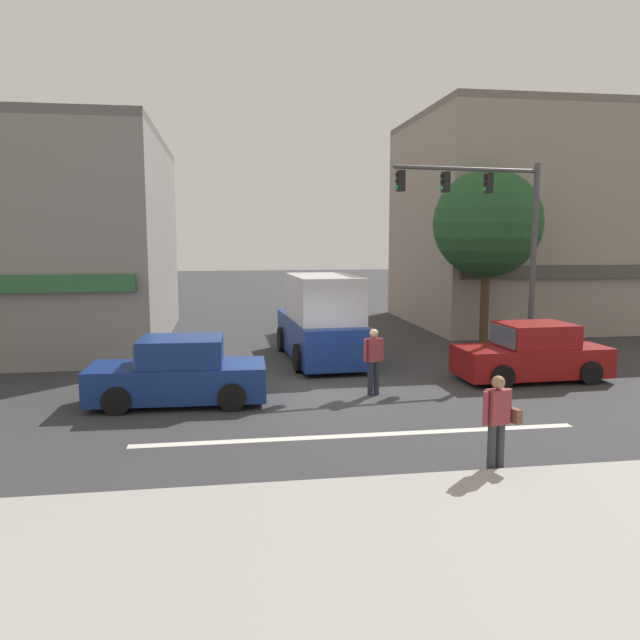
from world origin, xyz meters
name	(u,v)px	position (x,y,z in m)	size (l,w,h in m)	color
ground_plane	(331,393)	(0.00, 0.00, 0.00)	(120.00, 120.00, 0.00)	#333335
lane_marking_stripe	(361,435)	(0.00, -3.50, 0.00)	(9.00, 0.24, 0.01)	silver
sidewalk_curb	(451,558)	(0.00, -8.50, 0.08)	(40.00, 5.00, 0.16)	#9E9993
building_right_corner	(524,222)	(10.98, 11.80, 4.63)	(10.22, 9.48, 9.27)	gray
street_tree	(487,224)	(6.79, 6.29, 4.41)	(3.90, 3.90, 6.37)	#4C3823
utility_pole_near_left	(65,245)	(-7.67, 5.91, 3.68)	(1.40, 0.22, 7.07)	brown
traffic_light_mast	(498,225)	(5.75, 3.12, 4.30)	(4.86, 0.77, 6.20)	#47474C
box_truck_parked_curbside	(321,322)	(0.40, 4.15, 1.25)	(2.45, 5.69, 2.75)	navy
sedan_crossing_leftbound	(532,354)	(5.72, 0.59, 0.71)	(4.16, 2.00, 1.58)	maroon
sedan_approaching_near	(179,374)	(-3.74, -0.45, 0.71)	(4.15, 1.98, 1.58)	navy
pedestrian_foreground_with_bag	(498,418)	(1.80, -5.82, 0.95)	(0.69, 0.35, 1.67)	#333338
pedestrian_mid_crossing	(374,358)	(1.00, -0.40, 0.95)	(0.55, 0.32, 1.67)	#232838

